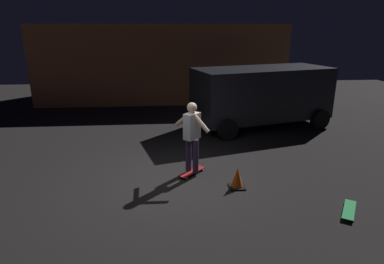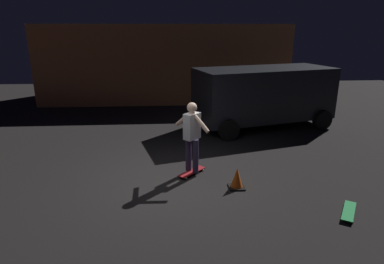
% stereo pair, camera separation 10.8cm
% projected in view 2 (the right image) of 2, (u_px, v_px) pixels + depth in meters
% --- Properties ---
extents(ground_plane, '(28.00, 28.00, 0.00)m').
position_uv_depth(ground_plane, '(168.00, 181.00, 7.47)').
color(ground_plane, black).
extents(low_building, '(11.14, 3.79, 3.47)m').
position_uv_depth(low_building, '(165.00, 62.00, 15.93)').
color(low_building, '#C67A47').
rests_on(low_building, ground_plane).
extents(parked_van, '(4.94, 3.22, 2.03)m').
position_uv_depth(parked_van, '(264.00, 94.00, 11.29)').
color(parked_van, black).
rests_on(parked_van, ground_plane).
extents(skateboard_ridden, '(0.69, 0.69, 0.07)m').
position_uv_depth(skateboard_ridden, '(192.00, 172.00, 7.83)').
color(skateboard_ridden, '#AD1E23').
rests_on(skateboard_ridden, ground_plane).
extents(skateboard_spare, '(0.60, 0.76, 0.07)m').
position_uv_depth(skateboard_spare, '(349.00, 211.00, 6.16)').
color(skateboard_spare, green).
rests_on(skateboard_spare, ground_plane).
extents(skater, '(0.76, 0.76, 1.67)m').
position_uv_depth(skater, '(192.00, 133.00, 7.53)').
color(skater, '#382D4C').
rests_on(skater, skateboard_ridden).
extents(traffic_cone, '(0.34, 0.34, 0.46)m').
position_uv_depth(traffic_cone, '(237.00, 179.00, 7.12)').
color(traffic_cone, black).
rests_on(traffic_cone, ground_plane).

